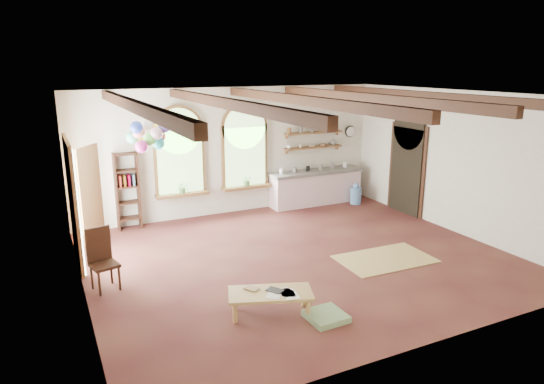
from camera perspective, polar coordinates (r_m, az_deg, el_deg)
floor at (r=9.77m, az=3.15°, el=-7.70°), size 8.00×8.00×0.00m
ceiling_beams at (r=9.06m, az=3.42°, el=10.74°), size 6.20×6.80×0.18m
window_left at (r=11.89m, az=-10.81°, el=4.33°), size 1.30×0.28×2.20m
window_right at (r=12.43m, az=-3.22°, el=5.01°), size 1.30×0.28×2.20m
left_doorway at (r=10.03m, az=-22.32°, el=-1.29°), size 0.10×1.90×2.50m
right_doorway at (r=12.84m, az=15.50°, el=2.40°), size 0.10×1.30×2.40m
kitchen_counter at (r=13.36m, az=5.17°, el=0.60°), size 2.68×0.62×0.94m
wall_shelf_lower at (r=13.29m, az=4.87°, el=5.26°), size 1.70×0.24×0.04m
wall_shelf_upper at (r=13.23m, az=4.91°, el=6.97°), size 1.70×0.24×0.04m
wall_clock at (r=13.97m, az=9.21°, el=7.04°), size 0.32×0.04×0.32m
bookshelf at (r=11.68m, az=-16.65°, el=0.10°), size 0.53×0.32×1.80m
coffee_table at (r=7.58m, az=-0.19°, el=-11.98°), size 1.40×0.99×0.37m
side_chair at (r=8.83m, az=-19.11°, el=-8.90°), size 0.52×0.52×1.07m
floor_mat at (r=9.93m, az=13.17°, el=-7.67°), size 1.89×1.20×0.02m
floor_cushion at (r=7.60m, az=6.36°, el=-14.32°), size 0.57×0.57×0.10m
water_jug_a at (r=14.00m, az=8.97°, el=0.06°), size 0.27×0.27×0.52m
water_jug_b at (r=13.56m, az=9.82°, el=-0.32°), size 0.30×0.30×0.59m
balloon_cluster at (r=10.19m, az=-14.33°, el=6.51°), size 0.82×0.82×1.16m
table_book at (r=7.60m, az=-2.80°, el=-11.48°), size 0.26×0.28×0.02m
tablet at (r=7.60m, az=0.35°, el=-11.48°), size 0.29×0.31×0.01m
potted_plant_left at (r=11.95m, az=-10.50°, el=0.56°), size 0.27×0.23×0.30m
potted_plant_right at (r=12.49m, az=-2.98°, el=1.40°), size 0.27×0.23×0.30m
shelf_cup_a at (r=12.92m, az=2.00°, el=5.34°), size 0.12×0.10×0.10m
shelf_cup_b at (r=13.08m, az=3.37°, el=5.43°), size 0.10×0.10×0.09m
shelf_bowl_a at (r=13.26m, az=4.69°, el=5.45°), size 0.22×0.22×0.05m
shelf_bowl_b at (r=13.44m, az=5.98°, el=5.56°), size 0.20×0.20×0.06m
shelf_vase at (r=13.61m, az=7.25°, el=5.92°), size 0.18×0.18×0.19m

